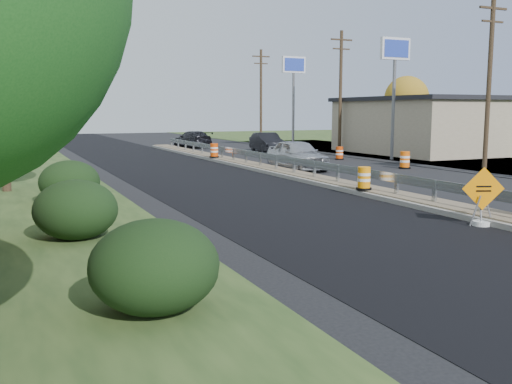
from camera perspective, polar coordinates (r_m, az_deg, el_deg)
name	(u,v)px	position (r m, az deg, el deg)	size (l,w,h in m)	color
ground	(434,208)	(19.99, 17.36, -1.51)	(140.00, 140.00, 0.00)	black
milled_overlay	(210,181)	(26.41, -4.65, 1.11)	(7.20, 120.00, 0.01)	black
median	(314,179)	(26.43, 5.85, 1.32)	(1.60, 55.00, 0.23)	gray
guardrail	(304,164)	(27.23, 4.81, 2.84)	(0.10, 46.15, 0.72)	silver
retail_building_near	(469,124)	(48.69, 20.48, 6.35)	(18.50, 12.50, 4.27)	tan
pylon_sign_mid	(395,60)	(38.90, 13.72, 12.69)	(2.20, 0.30, 7.90)	slate
pylon_sign_north	(294,73)	(50.69, 3.78, 11.77)	(2.20, 0.30, 7.90)	slate
utility_pole_smid	(489,79)	(34.24, 22.29, 10.39)	(1.90, 0.26, 9.40)	#473523
utility_pole_nmid	(341,89)	(45.93, 8.45, 10.16)	(1.90, 0.26, 9.40)	#473523
utility_pole_north	(261,94)	(59.13, 0.50, 9.77)	(1.90, 0.26, 9.40)	#473523
hedge_south	(154,266)	(9.31, -10.12, -7.28)	(2.09, 2.09, 1.52)	black
hedge_mid	(76,209)	(15.01, -17.58, -1.67)	(2.09, 2.09, 1.52)	black
hedge_north	(70,182)	(20.97, -18.14, 0.99)	(2.09, 2.09, 1.52)	black
tree_far_yellow	(406,98)	(62.51, 14.82, 9.05)	(4.62, 4.62, 6.86)	#473523
caution_sign	(482,211)	(17.20, 21.66, -1.79)	(1.14, 0.50, 1.67)	white
barrel_median_mid	(364,179)	(22.11, 10.75, 1.31)	(0.60, 0.60, 0.88)	black
barrel_median_far	(214,151)	(36.99, -4.20, 4.13)	(0.62, 0.62, 0.91)	black
barrel_shoulder_near	(405,160)	(33.10, 14.66, 3.08)	(0.66, 0.66, 0.97)	black
barrel_shoulder_mid	(339,153)	(38.46, 8.34, 3.84)	(0.59, 0.59, 0.86)	black
car_silver	(297,155)	(31.60, 4.14, 3.75)	(1.96, 4.86, 1.66)	#B7B8BC
car_dark_mid	(267,142)	(45.12, 1.10, 4.99)	(1.61, 4.63, 1.53)	black
car_dark_far	(193,139)	(51.37, -6.36, 5.28)	(2.04, 5.01, 1.45)	black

